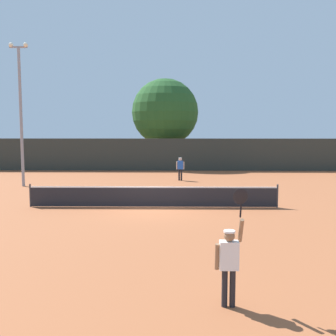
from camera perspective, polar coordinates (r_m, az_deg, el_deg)
The scene contains 9 objects.
ground_plane at distance 18.08m, azimuth -2.18°, elevation -5.75°, with size 120.00×120.00×0.00m, color #9E5633.
tennis_net at distance 17.98m, azimuth -2.18°, elevation -4.14°, with size 11.50×0.08×1.07m.
perimeter_fence at distance 33.72m, azimuth -0.74°, elevation 1.98°, with size 37.76×0.12×2.79m, color #2D332D.
player_serving at distance 8.10m, azimuth 9.01°, elevation -12.68°, with size 0.68×0.38×2.41m.
player_receiving at distance 27.24m, azimuth 1.81°, elevation 0.20°, with size 0.57×0.24×1.60m.
tennis_ball at distance 19.08m, azimuth -4.88°, elevation -5.05°, with size 0.07×0.07×0.07m, color #CCE033.
light_pole at distance 26.04m, azimuth -20.80°, elevation 8.45°, with size 1.18×0.28×8.86m.
large_tree at distance 37.25m, azimuth -0.44°, elevation 8.17°, with size 6.31×6.31×8.36m.
parked_car_near at distance 40.14m, azimuth -11.46°, elevation 1.58°, with size 1.98×4.24×1.69m.
Camera 1 is at (0.96, -17.69, 3.59)m, focal length 41.57 mm.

